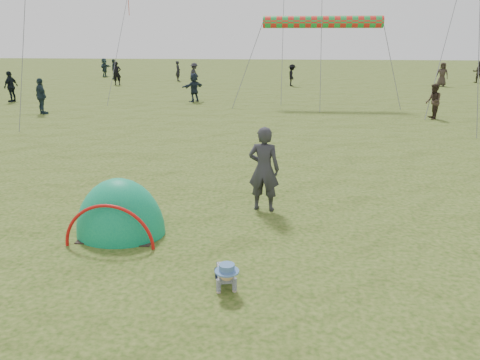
{
  "coord_description": "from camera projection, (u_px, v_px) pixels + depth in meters",
  "views": [
    {
      "loc": [
        1.35,
        -6.26,
        3.81
      ],
      "look_at": [
        0.54,
        2.7,
        1.0
      ],
      "focal_mm": 35.0,
      "sensor_mm": 36.0,
      "label": 1
    }
  ],
  "objects": [
    {
      "name": "ground",
      "position": [
        189.0,
        293.0,
        7.21
      ],
      "size": [
        140.0,
        140.0,
        0.0
      ],
      "primitive_type": "plane",
      "color": "#1D3C0A"
    },
    {
      "name": "crawling_toddler",
      "position": [
        226.0,
        273.0,
        7.27
      ],
      "size": [
        0.62,
        0.77,
        0.52
      ],
      "primitive_type": null,
      "rotation": [
        0.0,
        0.0,
        0.24
      ],
      "color": "black",
      "rests_on": "ground"
    },
    {
      "name": "popup_tent",
      "position": [
        122.0,
        233.0,
        9.36
      ],
      "size": [
        1.77,
        1.46,
        2.28
      ],
      "primitive_type": "ellipsoid",
      "rotation": [
        0.0,
        0.0,
        -0.0
      ],
      "color": "#057E5B",
      "rests_on": "ground"
    },
    {
      "name": "standing_adult",
      "position": [
        264.0,
        169.0,
        10.35
      ],
      "size": [
        0.76,
        0.57,
        1.91
      ],
      "primitive_type": "imported",
      "rotation": [
        0.0,
        0.0,
        2.98
      ],
      "color": "#2C2B31",
      "rests_on": "ground"
    },
    {
      "name": "crowd_person_0",
      "position": [
        117.0,
        73.0,
        36.4
      ],
      "size": [
        0.71,
        0.52,
        1.79
      ],
      "primitive_type": "imported",
      "rotation": [
        0.0,
        0.0,
        0.16
      ],
      "color": "black",
      "rests_on": "ground"
    },
    {
      "name": "crowd_person_1",
      "position": [
        478.0,
        72.0,
        38.13
      ],
      "size": [
        0.94,
        0.79,
        1.72
      ],
      "primitive_type": "imported",
      "rotation": [
        0.0,
        0.0,
        2.96
      ],
      "color": "black",
      "rests_on": "ground"
    },
    {
      "name": "crowd_person_2",
      "position": [
        11.0,
        87.0,
        27.24
      ],
      "size": [
        0.61,
        1.1,
        1.78
      ],
      "primitive_type": "imported",
      "rotation": [
        0.0,
        0.0,
        4.53
      ],
      "color": "black",
      "rests_on": "ground"
    },
    {
      "name": "crowd_person_3",
      "position": [
        194.0,
        74.0,
        36.36
      ],
      "size": [
        0.91,
        1.23,
        1.7
      ],
      "primitive_type": "imported",
      "rotation": [
        0.0,
        0.0,
        1.29
      ],
      "color": "#26242B",
      "rests_on": "ground"
    },
    {
      "name": "crowd_person_4",
      "position": [
        442.0,
        74.0,
        35.44
      ],
      "size": [
        1.04,
        0.91,
        1.78
      ],
      "primitive_type": "imported",
      "rotation": [
        0.0,
        0.0,
        5.8
      ],
      "color": "#322923",
      "rests_on": "ground"
    },
    {
      "name": "crowd_person_5",
      "position": [
        105.0,
        67.0,
        43.48
      ],
      "size": [
        0.71,
        1.62,
        1.69
      ],
      "primitive_type": "imported",
      "rotation": [
        0.0,
        0.0,
        1.43
      ],
      "color": "#25383F",
      "rests_on": "ground"
    },
    {
      "name": "crowd_person_7",
      "position": [
        433.0,
        101.0,
        21.74
      ],
      "size": [
        0.67,
        0.84,
        1.64
      ],
      "primitive_type": "imported",
      "rotation": [
        0.0,
        0.0,
        4.64
      ],
      "color": "#34271E",
      "rests_on": "ground"
    },
    {
      "name": "crowd_person_8",
      "position": [
        41.0,
        96.0,
        23.05
      ],
      "size": [
        1.07,
        1.0,
        1.77
      ],
      "primitive_type": "imported",
      "rotation": [
        0.0,
        0.0,
        2.44
      ],
      "color": "#20313B",
      "rests_on": "ground"
    },
    {
      "name": "crowd_person_11",
      "position": [
        194.0,
        88.0,
        27.31
      ],
      "size": [
        1.32,
        1.52,
        1.66
      ],
      "primitive_type": "imported",
      "rotation": [
        0.0,
        0.0,
        4.06
      ],
      "color": "#202B3A",
      "rests_on": "ground"
    },
    {
      "name": "crowd_person_12",
      "position": [
        178.0,
        71.0,
        39.54
      ],
      "size": [
        0.63,
        0.72,
        1.65
      ],
      "primitive_type": "imported",
      "rotation": [
        0.0,
        0.0,
        2.05
      ],
      "color": "black",
      "rests_on": "ground"
    },
    {
      "name": "crowd_person_14",
      "position": [
        114.0,
        69.0,
        41.05
      ],
      "size": [
        0.59,
        1.07,
        1.74
      ],
      "primitive_type": "imported",
      "rotation": [
        0.0,
        0.0,
        4.88
      ],
      "color": "#232E35",
      "rests_on": "ground"
    },
    {
      "name": "crowd_person_15",
      "position": [
        292.0,
        75.0,
        35.67
      ],
      "size": [
        0.68,
        1.1,
        1.63
      ],
      "primitive_type": "imported",
      "rotation": [
        0.0,
        0.0,
        1.64
      ],
      "color": "black",
      "rests_on": "ground"
    },
    {
      "name": "rainbow_tube_kite",
      "position": [
        322.0,
        22.0,
        25.15
      ],
      "size": [
        6.4,
        0.64,
        0.64
      ],
      "primitive_type": "cylinder",
      "rotation": [
        0.0,
        1.57,
        0.0
      ],
      "color": "red"
    }
  ]
}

